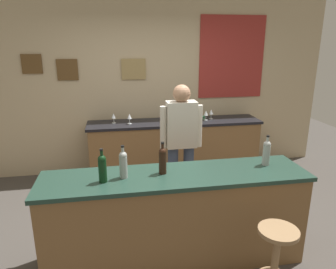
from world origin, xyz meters
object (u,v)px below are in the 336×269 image
(wine_bottle_a, at_px, (102,167))
(bar_stool, at_px, (276,253))
(wine_glass_a, at_px, (114,116))
(wine_glass_c, at_px, (185,113))
(bartender, at_px, (181,140))
(wine_bottle_d, at_px, (266,152))
(wine_glass_e, at_px, (211,112))
(wine_glass_d, at_px, (206,113))
(wine_bottle_b, at_px, (123,164))
(wine_glass_b, at_px, (129,117))
(coffee_mug, at_px, (200,118))
(wine_bottle_c, at_px, (163,160))

(wine_bottle_a, bearing_deg, bar_stool, -24.17)
(wine_glass_a, bearing_deg, wine_glass_c, 2.28)
(bartender, bearing_deg, wine_bottle_d, -52.51)
(wine_bottle_d, relative_size, wine_glass_e, 1.97)
(bartender, bearing_deg, wine_bottle_a, -132.60)
(wine_glass_c, bearing_deg, wine_glass_d, -19.53)
(wine_bottle_a, relative_size, wine_bottle_b, 1.00)
(bar_stool, relative_size, wine_bottle_b, 2.22)
(wine_bottle_d, height_order, wine_glass_b, wine_bottle_d)
(wine_bottle_a, xyz_separation_m, coffee_mug, (1.44, 2.03, -0.11))
(bar_stool, xyz_separation_m, wine_glass_a, (-1.24, 2.74, 0.55))
(wine_bottle_c, bearing_deg, wine_glass_c, 71.42)
(bartender, xyz_separation_m, wine_bottle_a, (-0.91, -1.00, 0.12))
(wine_glass_d, bearing_deg, wine_bottle_b, -124.20)
(wine_glass_e, bearing_deg, wine_bottle_a, -127.80)
(bar_stool, height_order, wine_bottle_a, wine_bottle_a)
(wine_bottle_c, bearing_deg, wine_bottle_a, -170.32)
(bar_stool, distance_m, wine_bottle_c, 1.23)
(wine_glass_d, bearing_deg, wine_bottle_a, -126.80)
(wine_glass_b, xyz_separation_m, coffee_mug, (1.09, -0.03, -0.06))
(bartender, xyz_separation_m, wine_glass_b, (-0.57, 1.06, 0.07))
(wine_glass_a, xyz_separation_m, wine_glass_e, (1.55, 0.00, 0.00))
(wine_glass_e, bearing_deg, wine_bottle_b, -125.38)
(bar_stool, xyz_separation_m, coffee_mug, (0.08, 2.63, 0.49))
(wine_bottle_d, bearing_deg, bar_stool, -107.52)
(bar_stool, relative_size, wine_glass_c, 4.39)
(wine_glass_a, xyz_separation_m, coffee_mug, (1.33, -0.11, -0.06))
(wine_glass_c, distance_m, wine_glass_e, 0.42)
(wine_bottle_c, height_order, wine_glass_c, wine_bottle_c)
(bartender, distance_m, wine_glass_c, 1.23)
(wine_glass_a, bearing_deg, wine_bottle_c, -78.12)
(wine_bottle_b, distance_m, coffee_mug, 2.34)
(wine_glass_d, relative_size, coffee_mug, 1.24)
(wine_glass_c, bearing_deg, wine_glass_e, -5.54)
(bartender, distance_m, wine_bottle_c, 0.98)
(wine_bottle_c, xyz_separation_m, wine_glass_b, (-0.19, 1.96, -0.05))
(wine_glass_a, distance_m, wine_glass_d, 1.44)
(wine_bottle_c, relative_size, wine_glass_e, 1.97)
(wine_bottle_c, bearing_deg, wine_glass_a, 101.88)
(wine_glass_e, xyz_separation_m, coffee_mug, (-0.22, -0.12, -0.06))
(wine_bottle_d, relative_size, wine_glass_a, 1.97)
(wine_bottle_c, distance_m, wine_bottle_d, 1.04)
(wine_bottle_d, relative_size, wine_glass_c, 1.97)
(wine_glass_b, distance_m, wine_glass_c, 0.91)
(bartender, relative_size, wine_bottle_a, 5.29)
(bar_stool, relative_size, wine_glass_a, 4.39)
(wine_bottle_b, height_order, wine_glass_e, wine_bottle_b)
(bartender, bearing_deg, wine_bottle_c, -112.46)
(wine_glass_b, bearing_deg, wine_glass_a, 160.45)
(wine_glass_e, bearing_deg, wine_glass_b, -176.16)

